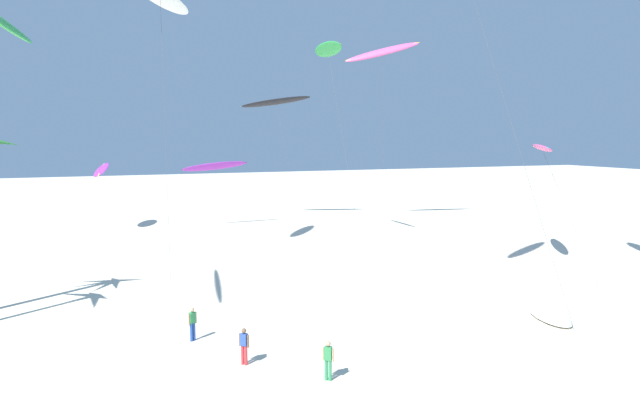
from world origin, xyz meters
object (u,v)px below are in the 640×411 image
flying_kite_1 (382,52)px  person_far_watcher (328,359)px  flying_kite_4 (101,170)px  flying_kite_5 (215,166)px  flying_kite_8 (276,102)px  flying_kite_9 (542,148)px  flying_kite_0 (328,49)px  grounded_kite_1 (550,317)px  person_mid_field (244,345)px  person_foreground_walker (192,323)px

flying_kite_1 → person_far_watcher: size_ratio=12.42×
flying_kite_4 → flying_kite_5: 11.97m
flying_kite_5 → flying_kite_8: flying_kite_8 is taller
flying_kite_5 → flying_kite_9: bearing=-51.4°
flying_kite_1 → flying_kite_9: size_ratio=2.01×
flying_kite_4 → person_far_watcher: size_ratio=7.45×
person_far_watcher → flying_kite_0: bearing=67.9°
flying_kite_0 → grounded_kite_1: (3.38, -24.10, -17.62)m
flying_kite_5 → flying_kite_1: bearing=-15.6°
flying_kite_0 → person_far_watcher: flying_kite_0 is taller
person_mid_field → person_far_watcher: 3.97m
flying_kite_0 → flying_kite_8: bearing=90.4°
flying_kite_9 → person_mid_field: bearing=-157.7°
grounded_kite_1 → person_foreground_walker: person_foreground_walker is taller
flying_kite_0 → flying_kite_8: (-0.11, 15.94, -3.66)m
flying_kite_0 → flying_kite_5: 18.90m
flying_kite_1 → grounded_kite_1: flying_kite_1 is taller
flying_kite_0 → person_far_watcher: (-10.78, -26.57, -16.85)m
person_mid_field → flying_kite_0: bearing=60.2°
flying_kite_0 → person_foreground_walker: bearing=-127.3°
flying_kite_9 → grounded_kite_1: bearing=-130.4°
person_mid_field → person_far_watcher: (2.84, -2.77, 0.01)m
flying_kite_9 → grounded_kite_1: size_ratio=2.83×
flying_kite_0 → flying_kite_9: size_ratio=1.78×
grounded_kite_1 → person_far_watcher: person_far_watcher is taller
flying_kite_4 → flying_kite_8: size_ratio=0.82×
flying_kite_5 → flying_kite_8: bearing=19.4°
flying_kite_0 → flying_kite_5: size_ratio=2.04×
flying_kite_1 → flying_kite_8: 13.61m
flying_kite_8 → flying_kite_4: bearing=179.5°
flying_kite_4 → grounded_kite_1: 46.74m
person_far_watcher → flying_kite_5: bearing=86.0°
flying_kite_1 → flying_kite_8: size_ratio=1.37×
flying_kite_5 → flying_kite_9: size_ratio=0.87×
flying_kite_8 → person_far_watcher: (-10.67, -42.51, -13.19)m
flying_kite_1 → grounded_kite_1: bearing=-101.3°
flying_kite_8 → flying_kite_9: (12.99, -28.87, -5.00)m
flying_kite_5 → flying_kite_4: bearing=165.7°
person_foreground_walker → person_mid_field: 4.05m
flying_kite_9 → person_far_watcher: 28.51m
person_foreground_walker → person_far_watcher: 7.88m
flying_kite_9 → person_far_watcher: (-23.66, -13.64, -8.19)m
flying_kite_4 → person_far_watcher: flying_kite_4 is taller
flying_kite_4 → flying_kite_8: flying_kite_8 is taller
flying_kite_8 → person_foreground_walker: flying_kite_8 is taller
flying_kite_0 → flying_kite_1: flying_kite_1 is taller
grounded_kite_1 → person_far_watcher: bearing=-170.1°
flying_kite_0 → grounded_kite_1: bearing=-82.0°
flying_kite_1 → flying_kite_9: flying_kite_1 is taller
person_foreground_walker → person_mid_field: person_foreground_walker is taller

